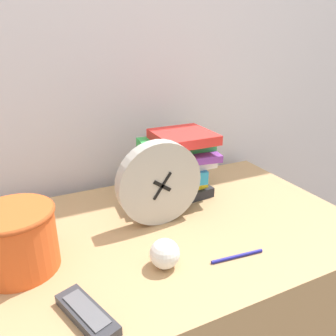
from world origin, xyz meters
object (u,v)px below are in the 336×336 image
basket (16,238)px  tv_remote (87,314)px  book_stack (176,164)px  crumpled_paper_ball (165,254)px  pen (237,256)px  desk_clock (159,183)px

basket → tv_remote: 0.24m
book_stack → crumpled_paper_ball: size_ratio=3.69×
tv_remote → pen: (0.36, 0.03, -0.01)m
crumpled_paper_ball → basket: bearing=155.3°
desk_clock → book_stack: size_ratio=0.93×
tv_remote → crumpled_paper_ball: crumpled_paper_ball is taller
desk_clock → pen: desk_clock is taller
basket → pen: 0.50m
crumpled_paper_ball → pen: 0.18m
tv_remote → pen: 0.36m
crumpled_paper_ball → pen: crumpled_paper_ball is taller
basket → tv_remote: bearing=-64.3°
tv_remote → basket: bearing=115.7°
crumpled_paper_ball → book_stack: bearing=59.3°
desk_clock → crumpled_paper_ball: bearing=-110.8°
basket → crumpled_paper_ball: basket is taller
book_stack → crumpled_paper_ball: book_stack is taller
basket → crumpled_paper_ball: 0.32m
crumpled_paper_ball → tv_remote: bearing=-159.1°
basket → crumpled_paper_ball: size_ratio=2.58×
desk_clock → tv_remote: size_ratio=1.49×
book_stack → pen: (-0.02, -0.35, -0.11)m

